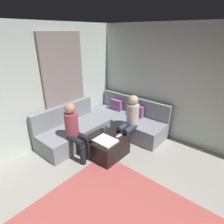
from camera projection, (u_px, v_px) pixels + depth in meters
name	position (u px, v px, depth m)	size (l,w,h in m)	color
wall_back	(212.00, 91.00, 3.86)	(6.00, 0.12, 2.70)	silver
wall_left	(5.00, 96.00, 3.54)	(0.12, 6.00, 2.70)	silver
curtain_panel	(65.00, 88.00, 4.43)	(0.06, 1.10, 2.50)	gray
sectional_couch	(105.00, 125.00, 4.78)	(2.10, 2.55, 0.87)	gray
ottoman	(106.00, 146.00, 4.02)	(0.76, 0.76, 0.42)	black
folded_blanket	(105.00, 141.00, 3.78)	(0.44, 0.36, 0.04)	white
coffee_mug	(104.00, 129.00, 4.17)	(0.08, 0.08, 0.10)	#334C72
game_remote	(119.00, 136.00, 3.98)	(0.05, 0.15, 0.02)	white
person_on_couch_back	(130.00, 119.00, 4.23)	(0.30, 0.60, 1.20)	#2D3347
person_on_couch_side	(75.00, 129.00, 3.79)	(0.60, 0.30, 1.20)	black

